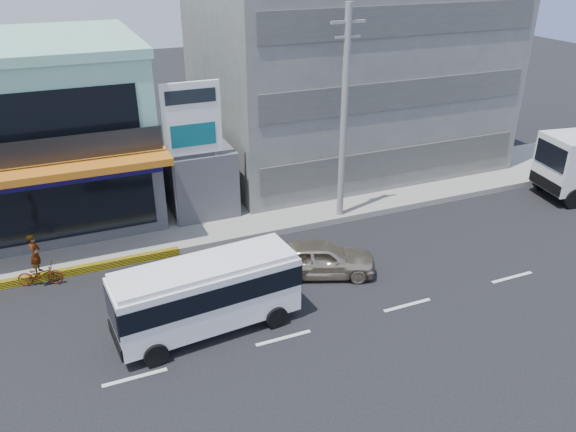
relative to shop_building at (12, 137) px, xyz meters
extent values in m
plane|color=black|center=(8.00, -13.95, -4.00)|extent=(120.00, 120.00, 0.00)
cube|color=gray|center=(13.00, -4.45, -3.85)|extent=(70.00, 5.00, 0.30)
cube|color=#434348|center=(0.00, 0.05, -2.00)|extent=(12.00, 10.00, 4.00)
cube|color=#8ECAAD|center=(0.00, 0.05, 2.00)|extent=(12.00, 10.00, 4.00)
cube|color=#C86A17|center=(0.00, -5.75, 0.15)|extent=(12.40, 1.80, 0.30)
cube|color=#120B53|center=(0.00, -5.00, -0.40)|extent=(12.00, 0.12, 0.80)
cube|color=black|center=(0.00, -4.97, -1.90)|extent=(11.00, 0.06, 2.60)
cube|color=gray|center=(18.00, 1.05, 3.00)|extent=(16.00, 12.00, 14.00)
cube|color=#434348|center=(8.00, -1.95, -2.25)|extent=(3.00, 6.00, 3.50)
cylinder|color=slate|center=(8.00, -2.95, -0.42)|extent=(1.50, 1.50, 0.15)
cylinder|color=gray|center=(6.50, -4.75, -0.75)|extent=(0.16, 0.16, 6.50)
cylinder|color=gray|center=(8.50, -4.75, -0.75)|extent=(0.16, 0.16, 6.50)
cube|color=white|center=(7.50, -4.75, 1.30)|extent=(2.60, 0.18, 3.20)
cylinder|color=#999993|center=(14.00, -6.55, 1.00)|extent=(0.30, 0.30, 10.00)
cube|color=#999993|center=(14.00, -6.55, 5.20)|extent=(1.60, 0.12, 0.12)
cube|color=#999993|center=(14.00, -6.55, 4.60)|extent=(1.20, 0.10, 0.10)
cube|color=white|center=(5.80, -12.45, -2.57)|extent=(6.40, 2.51, 2.06)
cube|color=black|center=(5.80, -12.45, -2.17)|extent=(6.45, 2.56, 0.76)
cube|color=white|center=(5.80, -12.45, -1.45)|extent=(6.21, 2.32, 0.18)
cylinder|color=black|center=(3.75, -13.61, -3.60)|extent=(0.82, 0.32, 0.80)
cylinder|color=black|center=(3.58, -11.65, -3.60)|extent=(0.82, 0.32, 0.80)
cylinder|color=black|center=(8.03, -13.24, -3.60)|extent=(0.82, 0.32, 0.80)
cylinder|color=black|center=(7.85, -11.28, -3.60)|extent=(0.82, 0.32, 0.80)
imported|color=beige|center=(11.00, -10.71, -3.26)|extent=(4.66, 3.21, 1.47)
cube|color=white|center=(26.15, -8.81, -2.01)|extent=(2.96, 2.96, 2.79)
cylinder|color=black|center=(25.53, -9.96, -3.46)|extent=(1.11, 0.49, 1.07)
cylinder|color=black|center=(25.93, -7.52, -3.46)|extent=(1.11, 0.49, 1.07)
imported|color=#501A0B|center=(0.46, -7.15, -3.55)|extent=(1.82, 1.02, 0.90)
imported|color=#66594C|center=(0.46, -7.15, -2.62)|extent=(0.54, 0.69, 1.65)
camera|label=1|loc=(2.18, -28.20, 8.18)|focal=35.00mm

